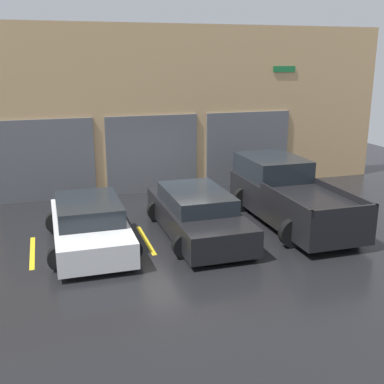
% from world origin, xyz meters
% --- Properties ---
extents(ground_plane, '(28.00, 28.00, 0.00)m').
position_xyz_m(ground_plane, '(0.00, 0.00, 0.00)').
color(ground_plane, black).
extents(shophouse_building, '(17.93, 0.68, 5.91)m').
position_xyz_m(shophouse_building, '(-0.01, 3.29, 2.90)').
color(shophouse_building, tan).
rests_on(shophouse_building, ground).
extents(pickup_truck, '(2.44, 5.18, 1.76)m').
position_xyz_m(pickup_truck, '(2.94, -1.44, 0.82)').
color(pickup_truck, black).
rests_on(pickup_truck, ground).
extents(sedan_white, '(2.22, 4.20, 1.23)m').
position_xyz_m(sedan_white, '(-2.94, -1.71, 0.58)').
color(sedan_white, white).
rests_on(sedan_white, ground).
extents(sedan_side, '(2.21, 4.71, 1.25)m').
position_xyz_m(sedan_side, '(0.00, -1.71, 0.60)').
color(sedan_side, black).
rests_on(sedan_side, ground).
extents(parking_stripe_far_left, '(0.12, 2.20, 0.01)m').
position_xyz_m(parking_stripe_far_left, '(-4.41, -1.74, 0.00)').
color(parking_stripe_far_left, gold).
rests_on(parking_stripe_far_left, ground).
extents(parking_stripe_left, '(0.12, 2.20, 0.01)m').
position_xyz_m(parking_stripe_left, '(-1.47, -1.74, 0.00)').
color(parking_stripe_left, gold).
rests_on(parking_stripe_left, ground).
extents(parking_stripe_centre, '(0.12, 2.20, 0.01)m').
position_xyz_m(parking_stripe_centre, '(1.47, -1.74, 0.00)').
color(parking_stripe_centre, gold).
rests_on(parking_stripe_centre, ground).
extents(parking_stripe_right, '(0.12, 2.20, 0.01)m').
position_xyz_m(parking_stripe_right, '(4.41, -1.74, 0.00)').
color(parking_stripe_right, gold).
rests_on(parking_stripe_right, ground).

